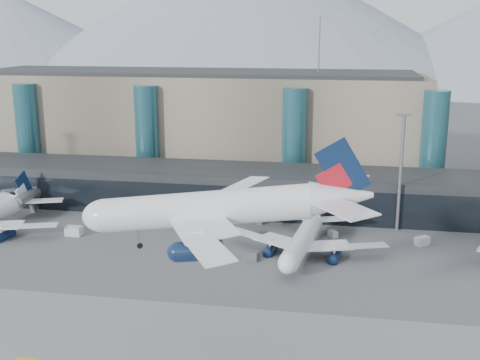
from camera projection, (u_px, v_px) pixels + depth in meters
The scene contains 13 objects.
ground at pixel (216, 321), 90.28m from camera, with size 900.00×900.00×0.00m, color #515154.
concourse at pixel (266, 190), 144.20m from camera, with size 170.00×27.00×10.00m.
terminal_main at pixel (197, 124), 176.64m from camera, with size 130.00×30.00×31.00m.
teal_towers at pixel (219, 140), 160.04m from camera, with size 116.40×19.40×46.00m.
mountain_ridge at pixel (346, 24), 439.34m from camera, with size 910.00×400.00×110.00m.
lightmast_mid at pixel (401, 166), 127.58m from camera, with size 3.00×1.20×25.60m.
hero_jet at pixel (235, 199), 70.81m from camera, with size 35.72×36.71×11.82m.
jet_parked_mid at pixel (306, 230), 118.31m from camera, with size 33.60×33.54×10.90m.
veh_a at pixel (74, 231), 127.59m from camera, with size 3.50×1.97×1.97m, color silver.
veh_b at pixel (211, 231), 128.37m from camera, with size 2.45×1.51×1.41m, color yellow.
veh_c at pixel (251, 255), 114.06m from camera, with size 3.16×1.67×1.75m, color #454549.
veh_d at pixel (422, 241), 121.81m from camera, with size 3.06×1.64×1.75m, color silver.
veh_g at pixel (333, 234), 126.84m from camera, with size 2.25×1.31×1.31m, color silver.
Camera 1 is at (17.75, -80.48, 42.70)m, focal length 45.00 mm.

